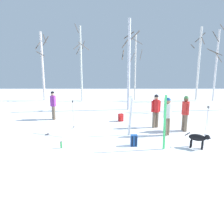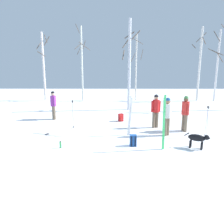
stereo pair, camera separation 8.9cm
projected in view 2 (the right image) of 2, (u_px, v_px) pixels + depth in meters
name	position (u px, v px, depth m)	size (l,w,h in m)	color
ground_plane	(99.00, 149.00, 7.25)	(60.00, 60.00, 0.00)	white
person_0	(185.00, 111.00, 9.30)	(0.34, 0.51, 1.72)	#72604C
person_1	(156.00, 109.00, 9.93)	(0.50, 0.34, 1.72)	#72604C
person_2	(53.00, 103.00, 11.79)	(0.34, 0.45, 1.72)	#72604C
person_3	(167.00, 114.00, 8.62)	(0.44, 0.35, 1.72)	#72604C
dog	(198.00, 139.00, 7.19)	(0.80, 0.50, 0.57)	black
ski_pair_planted_0	(130.00, 116.00, 8.70)	(0.23, 0.12, 1.78)	white
ski_pair_planted_1	(164.00, 123.00, 6.99)	(0.14, 0.13, 2.01)	green
ski_pair_lying_0	(48.00, 135.00, 8.89)	(1.61, 0.78, 0.05)	white
ski_poles_0	(207.00, 121.00, 8.47)	(0.07, 0.20, 1.38)	#B2B2BC
ski_poles_1	(73.00, 114.00, 9.85)	(0.07, 0.23, 1.43)	#B2B2BC
backpack_1	(133.00, 140.00, 7.50)	(0.27, 0.29, 0.44)	#1E4C99
backpack_2	(121.00, 118.00, 11.45)	(0.32, 0.34, 0.44)	red
water_bottle_0	(60.00, 145.00, 7.30)	(0.07, 0.07, 0.26)	green
birch_tree_0	(44.00, 65.00, 20.24)	(1.38, 1.25, 6.90)	silver
birch_tree_1	(82.00, 63.00, 19.80)	(1.63, 1.63, 7.57)	silver
birch_tree_2	(129.00, 64.00, 14.61)	(1.33, 1.16, 6.65)	silver
birch_tree_3	(136.00, 67.00, 19.92)	(1.20, 1.23, 6.67)	silver
birch_tree_4	(200.00, 63.00, 19.82)	(1.42, 1.45, 7.30)	silver
birch_tree_6	(217.00, 64.00, 19.37)	(1.64, 1.29, 7.28)	silver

